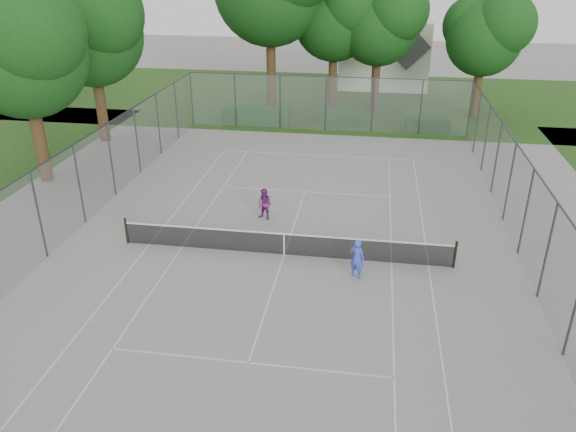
# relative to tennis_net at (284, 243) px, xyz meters

# --- Properties ---
(ground) EXTENTS (120.00, 120.00, 0.00)m
(ground) POSITION_rel_tennis_net_xyz_m (0.00, 0.00, -0.51)
(ground) COLOR slate
(ground) RESTS_ON ground
(grass_far) EXTENTS (60.00, 20.00, 0.00)m
(grass_far) POSITION_rel_tennis_net_xyz_m (0.00, 26.00, -0.51)
(grass_far) COLOR #1F4012
(grass_far) RESTS_ON ground
(court_markings) EXTENTS (11.03, 23.83, 0.01)m
(court_markings) POSITION_rel_tennis_net_xyz_m (0.00, 0.00, -0.50)
(court_markings) COLOR beige
(court_markings) RESTS_ON ground
(tennis_net) EXTENTS (12.87, 0.10, 1.10)m
(tennis_net) POSITION_rel_tennis_net_xyz_m (0.00, 0.00, 0.00)
(tennis_net) COLOR black
(tennis_net) RESTS_ON ground
(perimeter_fence) EXTENTS (18.08, 34.08, 3.52)m
(perimeter_fence) POSITION_rel_tennis_net_xyz_m (0.00, 0.00, 1.30)
(perimeter_fence) COLOR #38383D
(perimeter_fence) RESTS_ON ground
(tree_far_midleft) EXTENTS (6.77, 6.18, 9.73)m
(tree_far_midleft) POSITION_rel_tennis_net_xyz_m (-0.06, 23.76, 6.17)
(tree_far_midleft) COLOR #3A2715
(tree_far_midleft) RESTS_ON ground
(tree_far_midright) EXTENTS (6.44, 5.88, 9.25)m
(tree_far_midright) POSITION_rel_tennis_net_xyz_m (3.14, 23.30, 5.84)
(tree_far_midright) COLOR #3A2715
(tree_far_midright) RESTS_ON ground
(tree_far_right) EXTENTS (5.85, 5.34, 8.40)m
(tree_far_right) POSITION_rel_tennis_net_xyz_m (10.22, 22.12, 5.26)
(tree_far_right) COLOR #3A2715
(tree_far_right) RESTS_ON ground
(tree_side_back) EXTENTS (6.94, 6.33, 9.97)m
(tree_side_back) POSITION_rel_tennis_net_xyz_m (-13.28, 12.75, 6.34)
(tree_side_back) COLOR #3A2715
(tree_side_back) RESTS_ON ground
(tree_side_front) EXTENTS (6.86, 6.26, 9.86)m
(tree_side_front) POSITION_rel_tennis_net_xyz_m (-13.26, 5.88, 6.26)
(tree_side_front) COLOR #3A2715
(tree_side_front) RESTS_ON ground
(hedge_left) EXTENTS (4.50, 1.35, 1.13)m
(hedge_left) POSITION_rel_tennis_net_xyz_m (-4.74, 17.77, 0.05)
(hedge_left) COLOR #143F16
(hedge_left) RESTS_ON ground
(hedge_mid) EXTENTS (3.16, 0.90, 0.99)m
(hedge_mid) POSITION_rel_tennis_net_xyz_m (0.81, 18.83, -0.01)
(hedge_mid) COLOR #143F16
(hedge_mid) RESTS_ON ground
(hedge_right) EXTENTS (2.82, 1.04, 0.85)m
(hedge_right) POSITION_rel_tennis_net_xyz_m (6.65, 17.94, -0.09)
(hedge_right) COLOR #143F16
(hedge_right) RESTS_ON ground
(house) EXTENTS (7.41, 5.74, 9.22)m
(house) POSITION_rel_tennis_net_xyz_m (3.64, 31.40, 3.20)
(house) COLOR white
(house) RESTS_ON ground
(girl_player) EXTENTS (0.65, 0.56, 1.51)m
(girl_player) POSITION_rel_tennis_net_xyz_m (2.83, -1.20, 0.24)
(girl_player) COLOR blue
(girl_player) RESTS_ON ground
(woman_player) EXTENTS (0.84, 0.76, 1.41)m
(woman_player) POSITION_rel_tennis_net_xyz_m (-1.35, 3.06, 0.20)
(woman_player) COLOR #6E246A
(woman_player) RESTS_ON ground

